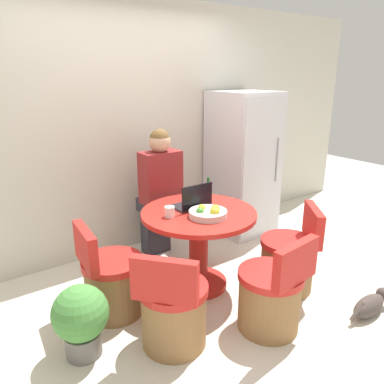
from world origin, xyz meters
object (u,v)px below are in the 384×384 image
chair_near_left_corner (173,311)px  chair_near_right_corner (289,260)px  potted_plant (81,318)px  person_seated (159,188)px  laptop (193,202)px  bottle (208,192)px  cat (370,304)px  chair_left_side (112,282)px  refrigerator (243,164)px  dining_table (199,236)px  chair_near_camera (271,297)px  fruit_bowl (208,213)px

chair_near_left_corner → chair_near_right_corner: 1.25m
potted_plant → chair_near_right_corner: bearing=-8.1°
person_seated → laptop: 0.62m
bottle → potted_plant: (-1.41, -0.42, -0.52)m
bottle → cat: size_ratio=0.45×
chair_left_side → chair_near_left_corner: same height
chair_near_right_corner → potted_plant: (-1.81, 0.26, 0.02)m
refrigerator → chair_near_right_corner: refrigerator is taller
dining_table → chair_left_side: bearing=174.5°
chair_near_camera → person_seated: size_ratio=0.57×
person_seated → fruit_bowl: person_seated is taller
cat → fruit_bowl: bearing=130.7°
chair_near_left_corner → dining_table: bearing=-90.0°
chair_near_left_corner → fruit_bowl: (0.60, 0.38, 0.49)m
bottle → cat: (0.64, -1.33, -0.73)m
refrigerator → cat: refrigerator is taller
person_seated → bottle: person_seated is taller
chair_left_side → chair_near_left_corner: (0.19, -0.61, 0.00)m
potted_plant → fruit_bowl: bearing=4.9°
fruit_bowl → laptop: bearing=84.8°
dining_table → chair_near_camera: (0.08, -0.81, -0.22)m
chair_near_left_corner → potted_plant: 0.63m
chair_near_camera → fruit_bowl: (-0.09, 0.66, 0.49)m
chair_left_side → fruit_bowl: size_ratio=2.43×
chair_near_right_corner → bottle: bottle is taller
bottle → potted_plant: bearing=-163.5°
potted_plant → chair_left_side: bearing=41.4°
chair_near_camera → chair_left_side: (-0.89, 0.88, 0.00)m
chair_left_side → cat: chair_left_side is taller
chair_near_right_corner → person_seated: bearing=-115.4°
chair_near_camera → fruit_bowl: bearing=-87.7°
refrigerator → chair_near_camera: size_ratio=2.16×
chair_left_side → cat: bearing=-120.9°
laptop → chair_near_left_corner: bearing=45.4°
chair_left_side → chair_near_left_corner: 0.64m
refrigerator → person_seated: refrigerator is taller
chair_left_side → chair_near_left_corner: size_ratio=1.00×
refrigerator → laptop: size_ratio=5.25×
refrigerator → chair_left_side: bearing=-161.7°
chair_near_camera → potted_plant: size_ratio=1.48×
cat → chair_near_right_corner: bearing=109.7°
chair_near_left_corner → cat: chair_near_left_corner is taller
dining_table → fruit_bowl: fruit_bowl is taller
laptop → fruit_bowl: bearing=84.8°
dining_table → chair_near_left_corner: size_ratio=1.30×
chair_left_side → potted_plant: 0.49m
refrigerator → chair_left_side: refrigerator is taller
cat → bottle: bearing=115.2°
person_seated → cat: (0.84, -1.89, -0.67)m
refrigerator → laptop: bearing=-152.0°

